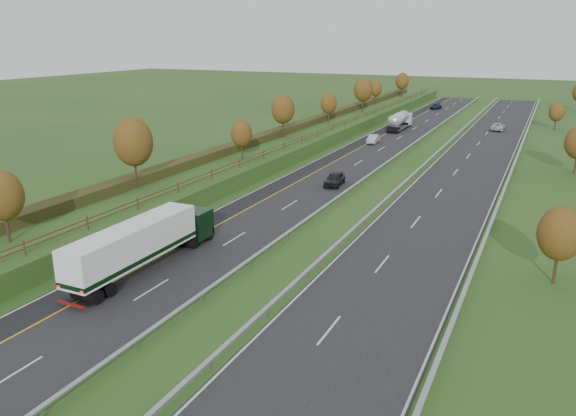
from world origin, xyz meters
name	(u,v)px	position (x,y,z in m)	size (l,w,h in m)	color
ground	(396,173)	(8.00, 55.00, 0.00)	(400.00, 400.00, 0.00)	#2A4E1C
near_carriageway	(352,161)	(0.00, 60.00, 0.02)	(10.50, 200.00, 0.04)	black
far_carriageway	(466,172)	(16.50, 60.00, 0.02)	(10.50, 200.00, 0.04)	black
hard_shoulder	(329,159)	(-3.75, 60.00, 0.02)	(3.00, 200.00, 0.04)	black
lane_markings	(394,165)	(6.40, 59.88, 0.05)	(26.75, 200.00, 0.01)	silver
embankment_left	(275,147)	(-13.00, 60.00, 1.00)	(12.00, 200.00, 2.00)	#2A4E1C
hedge_left	(264,137)	(-15.00, 60.00, 2.55)	(2.20, 180.00, 1.10)	#2D3315
fence_left	(300,139)	(-8.50, 59.59, 2.73)	(0.12, 189.06, 1.20)	#422B19
median_barrier_near	(390,160)	(5.70, 60.00, 0.61)	(0.32, 200.00, 0.71)	#96999E
median_barrier_far	(425,164)	(10.80, 60.00, 0.61)	(0.32, 200.00, 0.71)	#96999E
outer_barrier_far	(511,172)	(22.30, 60.00, 0.62)	(0.32, 200.00, 0.71)	#96999E
trees_left	(267,116)	(-12.64, 56.63, 6.37)	(6.64, 164.30, 7.66)	#2D2116
trees_far	(574,120)	(29.80, 89.21, 4.25)	(8.45, 118.60, 7.12)	#2D2116
box_lorry	(143,243)	(-1.60, 13.77, 2.33)	(2.58, 16.28, 4.06)	black
road_tanker	(400,120)	(-1.20, 92.28, 1.86)	(2.40, 11.22, 3.46)	silver
car_dark_near	(335,179)	(2.69, 45.23, 0.86)	(1.93, 4.80, 1.63)	black
car_silver_mid	(373,139)	(-1.52, 75.48, 0.77)	(1.54, 4.43, 1.46)	#B2B4B8
car_small_far	(436,106)	(-1.11, 129.10, 0.74)	(1.95, 4.80, 1.39)	#111436
car_oncoming	(498,127)	(16.79, 99.62, 0.76)	(2.38, 5.16, 1.44)	silver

